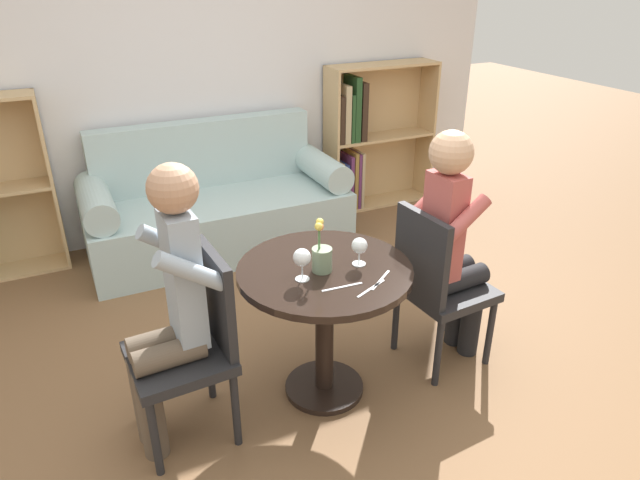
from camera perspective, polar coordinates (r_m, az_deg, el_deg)
name	(u,v)px	position (r m, az deg, el deg)	size (l,w,h in m)	color
ground_plane	(324,389)	(3.04, 0.42, -14.66)	(16.00, 16.00, 0.00)	brown
back_wall	(189,58)	(4.49, -12.93, 17.35)	(5.20, 0.05, 2.70)	silver
round_table	(325,299)	(2.71, 0.46, -5.91)	(0.82, 0.82, 0.71)	black
couch	(217,209)	(4.36, -10.24, 3.10)	(1.90, 0.80, 0.92)	#A8C1C1
bookshelf_right	(364,140)	(5.02, 4.42, 9.93)	(0.97, 0.28, 1.23)	tan
chair_left	(194,340)	(2.58, -12.50, -9.76)	(0.44, 0.44, 0.90)	#232326
chair_right	(436,282)	(3.01, 11.56, -4.12)	(0.45, 0.45, 0.90)	#232326
person_left	(169,308)	(2.46, -14.84, -6.58)	(0.43, 0.35, 1.31)	brown
person_right	(452,243)	(2.97, 13.10, -0.33)	(0.43, 0.36, 1.29)	black
wine_glass_left	(302,258)	(2.49, -1.81, -1.86)	(0.08, 0.08, 0.15)	white
wine_glass_right	(359,247)	(2.62, 3.97, -0.66)	(0.07, 0.07, 0.13)	white
flower_vase	(322,255)	(2.57, 0.17, -1.54)	(0.09, 0.09, 0.25)	gray
knife_left_setting	(342,287)	(2.48, 2.23, -4.71)	(0.19, 0.02, 0.00)	silver
fork_left_setting	(381,280)	(2.54, 6.10, -4.00)	(0.16, 0.12, 0.00)	silver
knife_right_setting	(371,288)	(2.47, 5.13, -4.84)	(0.18, 0.09, 0.00)	silver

